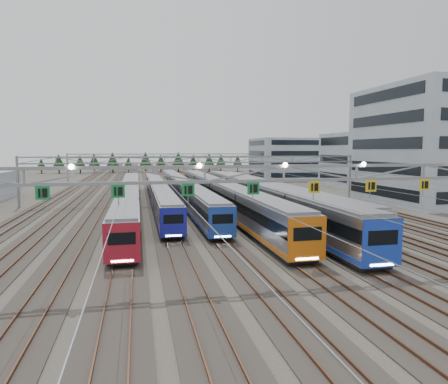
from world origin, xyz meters
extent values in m
plane|color=#47423A|center=(0.00, 0.00, 0.00)|extent=(400.00, 400.00, 0.00)
cube|color=#2D2823|center=(0.00, 100.00, 0.04)|extent=(54.00, 260.00, 0.08)
cube|color=brown|center=(-25.47, 100.00, 0.16)|extent=(0.08, 260.00, 0.16)
cube|color=brown|center=(25.47, 100.00, 0.16)|extent=(0.08, 260.00, 0.16)
cube|color=brown|center=(-0.72, 100.00, 0.16)|extent=(0.08, 260.00, 0.16)
cube|color=brown|center=(0.72, 100.00, 0.16)|extent=(0.08, 260.00, 0.16)
cube|color=black|center=(-11.25, 34.41, 0.41)|extent=(2.28, 60.89, 0.35)
cube|color=#979A9E|center=(-11.25, 34.41, 2.09)|extent=(2.69, 62.14, 3.02)
cube|color=black|center=(-11.25, 34.41, 2.45)|extent=(2.75, 61.83, 0.91)
cube|color=#A51929|center=(-11.25, 34.41, 0.82)|extent=(2.74, 61.83, 0.34)
cube|color=slate|center=(-11.25, 34.41, 3.70)|extent=(2.42, 60.89, 0.24)
cube|color=#A51929|center=(-11.25, 3.39, 2.09)|extent=(2.71, 0.12, 3.02)
cube|color=black|center=(-11.25, 3.36, 2.45)|extent=(2.02, 0.10, 0.91)
cube|color=white|center=(-11.25, 3.33, 0.77)|extent=(1.61, 0.06, 0.14)
cube|color=black|center=(-6.75, 40.26, 0.40)|extent=(2.17, 56.50, 0.33)
cube|color=#979A9E|center=(-6.75, 40.26, 2.00)|extent=(2.56, 57.65, 2.88)
cube|color=black|center=(-6.75, 40.26, 2.34)|extent=(2.62, 57.36, 0.87)
cube|color=#1B1DA3|center=(-6.75, 40.26, 0.79)|extent=(2.61, 57.36, 0.32)
cube|color=slate|center=(-6.75, 40.26, 3.53)|extent=(2.30, 56.50, 0.23)
cube|color=#1B1DA3|center=(-6.75, 11.49, 2.00)|extent=(2.58, 0.12, 2.88)
cube|color=black|center=(-6.75, 11.46, 2.34)|extent=(1.92, 0.10, 0.87)
cube|color=white|center=(-6.75, 11.43, 0.74)|extent=(1.53, 0.06, 0.14)
cube|color=black|center=(-2.25, 43.96, 0.41)|extent=(2.28, 66.63, 0.34)
cube|color=#979A9E|center=(-2.25, 43.96, 2.08)|extent=(2.68, 67.99, 3.02)
cube|color=black|center=(-2.25, 43.96, 2.45)|extent=(2.74, 67.65, 0.91)
cube|color=#1E41A7|center=(-2.25, 43.96, 0.81)|extent=(2.73, 67.65, 0.34)
cube|color=slate|center=(-2.25, 43.96, 3.69)|extent=(2.41, 66.63, 0.24)
cube|color=#1E41A7|center=(-2.25, 10.01, 2.08)|extent=(2.70, 0.12, 3.02)
cube|color=black|center=(-2.25, 9.98, 2.45)|extent=(2.01, 0.10, 0.91)
cube|color=white|center=(-2.25, 9.95, 0.77)|extent=(1.61, 0.06, 0.14)
cube|color=black|center=(2.25, 33.45, 0.43)|extent=(2.56, 63.95, 0.39)
cube|color=#979A9E|center=(2.25, 33.45, 2.31)|extent=(3.01, 65.25, 3.38)
cube|color=black|center=(2.25, 33.45, 2.71)|extent=(3.07, 64.92, 1.02)
cube|color=orange|center=(2.25, 33.45, 0.88)|extent=(3.06, 64.92, 0.38)
cube|color=slate|center=(2.25, 33.45, 4.11)|extent=(2.71, 63.95, 0.27)
cube|color=orange|center=(2.25, 0.87, 2.31)|extent=(3.03, 0.12, 3.38)
cube|color=black|center=(2.25, 0.84, 2.71)|extent=(2.26, 0.10, 1.02)
cube|color=white|center=(2.25, 0.81, 0.83)|extent=(1.81, 0.06, 0.16)
cube|color=black|center=(6.75, 28.50, 0.44)|extent=(2.64, 59.45, 0.40)
cube|color=#979A9E|center=(6.75, 28.50, 2.37)|extent=(3.10, 60.66, 3.49)
cube|color=black|center=(6.75, 28.50, 2.79)|extent=(3.16, 60.36, 1.05)
cube|color=blue|center=(6.75, 28.50, 0.90)|extent=(3.15, 60.36, 0.39)
cube|color=slate|center=(6.75, 28.50, 4.23)|extent=(2.79, 59.45, 0.28)
cube|color=blue|center=(6.75, -1.78, 2.37)|extent=(3.12, 0.12, 3.49)
cube|color=black|center=(6.75, -1.81, 2.79)|extent=(2.33, 0.10, 1.05)
cube|color=white|center=(6.75, -1.84, 0.85)|extent=(1.86, 0.06, 0.17)
cube|color=black|center=(11.25, 36.10, 0.41)|extent=(2.24, 61.44, 0.34)
cube|color=#979A9E|center=(11.25, 36.10, 2.05)|extent=(2.64, 62.69, 2.97)
cube|color=black|center=(11.25, 36.10, 2.41)|extent=(2.70, 62.38, 0.90)
cube|color=#9BA0A9|center=(11.25, 36.10, 0.81)|extent=(2.69, 62.38, 0.33)
cube|color=slate|center=(11.25, 36.10, 3.63)|extent=(2.38, 61.44, 0.24)
cube|color=#9BA0A9|center=(11.25, 4.80, 2.05)|extent=(2.66, 0.12, 2.97)
cube|color=black|center=(11.25, 4.77, 2.41)|extent=(1.98, 0.10, 0.90)
cube|color=white|center=(11.25, 4.74, 0.76)|extent=(1.58, 0.06, 0.14)
cube|color=gray|center=(0.00, 0.00, 7.80)|extent=(56.00, 0.22, 0.22)
cube|color=gray|center=(0.00, 0.00, 6.80)|extent=(56.00, 0.22, 0.22)
cube|color=#197D3D|center=(-15.75, -0.12, 6.30)|extent=(0.85, 0.06, 0.85)
cube|color=#197D3D|center=(-11.25, -0.12, 6.30)|extent=(0.85, 0.06, 0.85)
cube|color=#197D3D|center=(-6.75, -0.12, 6.30)|extent=(0.85, 0.06, 0.85)
cube|color=#197D3D|center=(-2.25, -0.12, 6.30)|extent=(0.85, 0.06, 0.85)
cube|color=yellow|center=(2.25, -0.12, 6.30)|extent=(0.85, 0.06, 0.85)
cube|color=yellow|center=(6.75, -0.12, 6.30)|extent=(0.85, 0.06, 0.85)
cube|color=yellow|center=(11.25, -0.12, 6.30)|extent=(0.85, 0.06, 0.85)
cylinder|color=gray|center=(-28.00, 40.00, 4.00)|extent=(0.36, 0.36, 8.00)
cylinder|color=gray|center=(28.00, 40.00, 4.00)|extent=(0.36, 0.36, 8.00)
cube|color=gray|center=(0.00, 40.00, 7.80)|extent=(56.00, 0.22, 0.22)
cube|color=gray|center=(0.00, 40.00, 6.80)|extent=(56.00, 0.22, 0.22)
cylinder|color=gray|center=(-28.00, 85.00, 4.00)|extent=(0.36, 0.36, 8.00)
cylinder|color=gray|center=(28.00, 85.00, 4.00)|extent=(0.36, 0.36, 8.00)
cube|color=gray|center=(0.00, 85.00, 7.80)|extent=(56.00, 0.22, 0.22)
cube|color=gray|center=(0.00, 85.00, 6.80)|extent=(56.00, 0.22, 0.22)
cube|color=#93A5B0|center=(38.58, 32.65, 9.75)|extent=(18.00, 22.00, 19.51)
cube|color=#93A5B0|center=(43.60, 62.99, 6.49)|extent=(14.00, 16.00, 12.97)
cube|color=#93A5B0|center=(36.47, 90.49, 6.22)|extent=(22.00, 18.00, 12.44)
camera|label=1|loc=(-10.01, -26.32, 8.93)|focal=32.00mm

